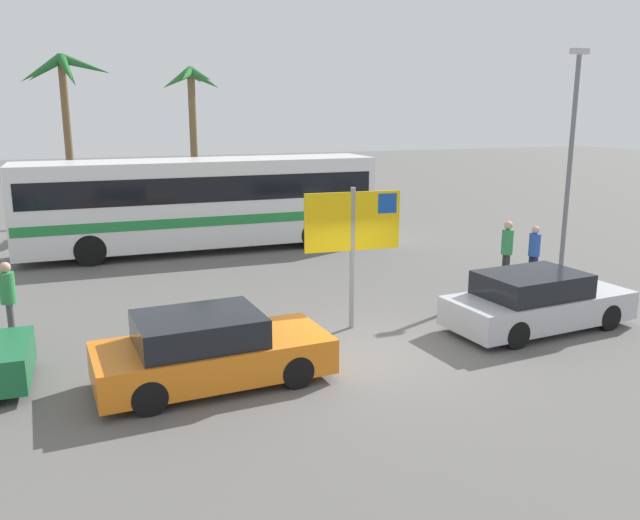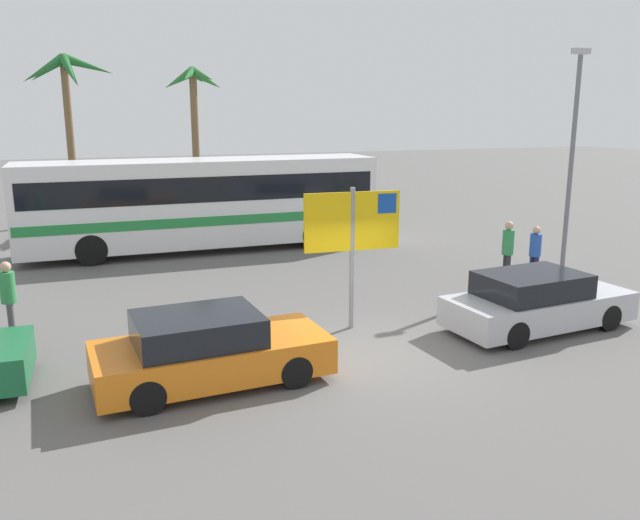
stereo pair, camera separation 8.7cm
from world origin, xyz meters
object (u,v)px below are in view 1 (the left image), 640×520
Objects in this scene: bus_front_coach at (201,200)px; pedestrian_near_sign at (534,250)px; car_silver at (537,302)px; pedestrian_crossing_lot at (8,295)px; ferry_sign at (355,227)px; car_orange at (210,350)px; pedestrian_by_bus at (507,247)px.

pedestrian_near_sign is (7.99, -7.77, -0.81)m from bus_front_coach.
car_silver is at bearing 47.41° from pedestrian_near_sign.
pedestrian_crossing_lot is at bearing -125.38° from bus_front_coach.
ferry_sign is 0.75× the size of car_orange.
bus_front_coach reaches higher than pedestrian_near_sign.
ferry_sign is at bearing 24.28° from car_orange.
car_orange is at bearing -146.74° from pedestrian_by_bus.
bus_front_coach is 6.68× the size of pedestrian_by_bus.
car_orange is 2.35× the size of pedestrian_by_bus.
pedestrian_crossing_lot is at bearing -168.82° from pedestrian_by_bus.
car_orange is (-3.65, -1.94, -1.69)m from ferry_sign.
car_silver is 11.50m from pedestrian_crossing_lot.
pedestrian_by_bus is at bearing 171.24° from pedestrian_crossing_lot.
car_orange is at bearing 15.01° from pedestrian_near_sign.
pedestrian_crossing_lot reaches higher than car_silver.
ferry_sign is at bearing 153.14° from car_silver.
pedestrian_by_bus is (1.67, 3.42, 0.45)m from car_silver.
pedestrian_crossing_lot is at bearing 130.27° from car_orange.
car_orange is (-7.47, -0.42, 0.00)m from car_silver.
ferry_sign is 7.53m from pedestrian_crossing_lot.
bus_front_coach is 3.80× the size of ferry_sign.
pedestrian_near_sign reaches higher than car_orange.
car_silver is at bearing 154.05° from pedestrian_crossing_lot.
pedestrian_by_bus is (7.18, -7.61, -0.70)m from bus_front_coach.
bus_front_coach is 11.18m from pedestrian_near_sign.
ferry_sign is at bearing 10.16° from pedestrian_near_sign.
pedestrian_near_sign is at bearing 170.53° from pedestrian_crossing_lot.
bus_front_coach is 11.68m from car_orange.
pedestrian_crossing_lot is (-7.20, 1.75, -1.30)m from ferry_sign.
car_silver is 1.05× the size of car_orange.
bus_front_coach is 9.56m from pedestrian_crossing_lot.
pedestrian_near_sign is (6.30, 1.74, -1.35)m from ferry_sign.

